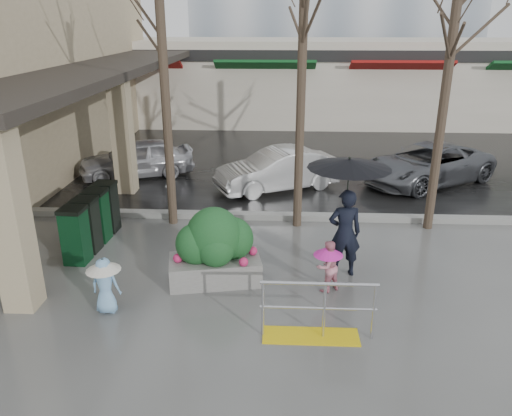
# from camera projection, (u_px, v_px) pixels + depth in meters

# --- Properties ---
(ground) EXTENTS (120.00, 120.00, 0.00)m
(ground) POSITION_uv_depth(u_px,v_px,m) (239.00, 297.00, 9.48)
(ground) COLOR #51514F
(ground) RESTS_ON ground
(street_asphalt) EXTENTS (120.00, 36.00, 0.01)m
(street_asphalt) POSITION_uv_depth(u_px,v_px,m) (269.00, 107.00, 30.02)
(street_asphalt) COLOR black
(street_asphalt) RESTS_ON ground
(curb) EXTENTS (120.00, 0.30, 0.15)m
(curb) POSITION_uv_depth(u_px,v_px,m) (251.00, 216.00, 13.19)
(curb) COLOR gray
(curb) RESTS_ON ground
(canopy_slab) EXTENTS (2.80, 18.00, 0.25)m
(canopy_slab) POSITION_uv_depth(u_px,v_px,m) (108.00, 63.00, 15.89)
(canopy_slab) COLOR #2D2823
(canopy_slab) RESTS_ON pillar_front
(pillar_front) EXTENTS (0.55, 0.55, 3.50)m
(pillar_front) POSITION_uv_depth(u_px,v_px,m) (9.00, 218.00, 8.57)
(pillar_front) COLOR tan
(pillar_front) RESTS_ON ground
(pillar_back) EXTENTS (0.55, 0.55, 3.50)m
(pillar_back) POSITION_uv_depth(u_px,v_px,m) (123.00, 135.00, 14.64)
(pillar_back) COLOR tan
(pillar_back) RESTS_ON ground
(storefront_row) EXTENTS (34.00, 6.74, 4.00)m
(storefront_row) POSITION_uv_depth(u_px,v_px,m) (306.00, 80.00, 25.44)
(storefront_row) COLOR beige
(storefront_row) RESTS_ON ground
(handrail) EXTENTS (1.90, 0.50, 1.03)m
(handrail) POSITION_uv_depth(u_px,v_px,m) (315.00, 317.00, 8.16)
(handrail) COLOR yellow
(handrail) RESTS_ON ground
(tree_west) EXTENTS (3.20, 3.20, 6.80)m
(tree_west) POSITION_uv_depth(u_px,v_px,m) (160.00, 12.00, 11.13)
(tree_west) COLOR #382B21
(tree_west) RESTS_ON ground
(tree_midwest) EXTENTS (3.20, 3.20, 7.00)m
(tree_midwest) POSITION_uv_depth(u_px,v_px,m) (304.00, 5.00, 10.93)
(tree_midwest) COLOR #382B21
(tree_midwest) RESTS_ON ground
(tree_mideast) EXTENTS (3.20, 3.20, 6.50)m
(tree_mideast) POSITION_uv_depth(u_px,v_px,m) (454.00, 23.00, 10.91)
(tree_mideast) COLOR #382B21
(tree_mideast) RESTS_ON ground
(woman) EXTENTS (1.62, 1.62, 2.50)m
(woman) POSITION_uv_depth(u_px,v_px,m) (347.00, 202.00, 9.78)
(woman) COLOR black
(woman) RESTS_ON ground
(child_pink) EXTENTS (0.64, 0.61, 1.04)m
(child_pink) POSITION_uv_depth(u_px,v_px,m) (328.00, 263.00, 9.51)
(child_pink) COLOR pink
(child_pink) RESTS_ON ground
(child_blue) EXTENTS (0.61, 0.61, 1.06)m
(child_blue) POSITION_uv_depth(u_px,v_px,m) (105.00, 280.00, 8.80)
(child_blue) COLOR #7BAFDC
(child_blue) RESTS_ON ground
(planter) EXTENTS (1.93, 1.22, 1.57)m
(planter) POSITION_uv_depth(u_px,v_px,m) (215.00, 247.00, 9.81)
(planter) COLOR slate
(planter) RESTS_ON ground
(news_boxes) EXTENTS (0.63, 2.27, 1.25)m
(news_boxes) POSITION_uv_depth(u_px,v_px,m) (92.00, 220.00, 11.44)
(news_boxes) COLOR #0C381C
(news_boxes) RESTS_ON ground
(car_a) EXTENTS (3.99, 2.75, 1.26)m
(car_a) POSITION_uv_depth(u_px,v_px,m) (137.00, 158.00, 16.50)
(car_a) COLOR silver
(car_a) RESTS_ON ground
(car_b) EXTENTS (4.02, 2.89, 1.26)m
(car_b) POSITION_uv_depth(u_px,v_px,m) (278.00, 170.00, 15.24)
(car_b) COLOR silver
(car_b) RESTS_ON ground
(car_c) EXTENTS (4.94, 4.21, 1.26)m
(car_c) POSITION_uv_depth(u_px,v_px,m) (427.00, 164.00, 15.84)
(car_c) COLOR #5C5F64
(car_c) RESTS_ON ground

